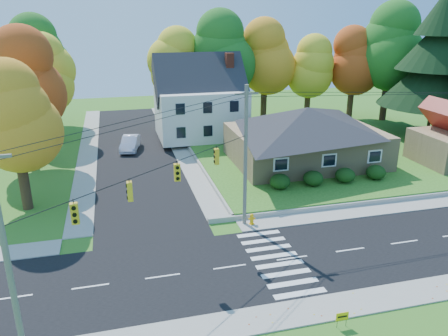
% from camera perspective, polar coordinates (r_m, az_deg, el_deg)
% --- Properties ---
extents(ground, '(120.00, 120.00, 0.00)m').
position_cam_1_polar(ground, '(27.89, 8.87, -11.58)').
color(ground, '#3D7923').
extents(road_main, '(90.00, 8.00, 0.02)m').
position_cam_1_polar(road_main, '(27.89, 8.87, -11.56)').
color(road_main, black).
rests_on(road_main, ground).
extents(road_cross, '(8.00, 44.00, 0.02)m').
position_cam_1_polar(road_cross, '(49.92, -11.60, 2.44)').
color(road_cross, black).
rests_on(road_cross, ground).
extents(sidewalk_north, '(90.00, 2.00, 0.08)m').
position_cam_1_polar(sidewalk_north, '(31.94, 5.37, -7.10)').
color(sidewalk_north, '#9C9A90').
rests_on(sidewalk_north, ground).
extents(sidewalk_south, '(90.00, 2.00, 0.08)m').
position_cam_1_polar(sidewalk_south, '(24.17, 13.69, -17.26)').
color(sidewalk_south, '#9C9A90').
rests_on(sidewalk_south, ground).
extents(lawn, '(30.00, 30.00, 0.50)m').
position_cam_1_polar(lawn, '(50.56, 13.23, 2.81)').
color(lawn, '#3D7923').
rests_on(lawn, ground).
extents(ranch_house, '(14.60, 10.60, 5.40)m').
position_cam_1_polar(ranch_house, '(43.28, 10.64, 4.37)').
color(ranch_house, tan).
rests_on(ranch_house, lawn).
extents(colonial_house, '(10.40, 8.40, 9.60)m').
position_cam_1_polar(colonial_house, '(51.71, -3.07, 8.62)').
color(colonial_house, silver).
rests_on(colonial_house, lawn).
extents(hedge_row, '(10.70, 1.70, 1.27)m').
position_cam_1_polar(hedge_row, '(38.42, 13.59, -1.11)').
color(hedge_row, '#163A10').
rests_on(hedge_row, lawn).
extents(traffic_infrastructure, '(38.10, 10.66, 10.00)m').
position_cam_1_polar(traffic_infrastructure, '(26.75, 8.02, -0.68)').
color(traffic_infrastructure, '#666059').
rests_on(traffic_infrastructure, ground).
extents(tree_lot_0, '(6.72, 6.72, 12.51)m').
position_cam_1_polar(tree_lot_0, '(56.68, -6.47, 13.28)').
color(tree_lot_0, '#3F2A19').
rests_on(tree_lot_0, lawn).
extents(tree_lot_1, '(7.84, 7.84, 14.60)m').
position_cam_1_polar(tree_lot_1, '(56.75, -0.16, 14.73)').
color(tree_lot_1, '#3F2A19').
rests_on(tree_lot_1, lawn).
extents(tree_lot_2, '(7.28, 7.28, 13.56)m').
position_cam_1_polar(tree_lot_2, '(59.51, 5.38, 14.24)').
color(tree_lot_2, '#3F2A19').
rests_on(tree_lot_2, lawn).
extents(tree_lot_3, '(6.16, 6.16, 11.47)m').
position_cam_1_polar(tree_lot_3, '(61.00, 11.11, 12.86)').
color(tree_lot_3, '#3F2A19').
rests_on(tree_lot_3, lawn).
extents(tree_lot_4, '(6.72, 6.72, 12.51)m').
position_cam_1_polar(tree_lot_4, '(62.87, 16.64, 13.21)').
color(tree_lot_4, '#3F2A19').
rests_on(tree_lot_4, lawn).
extents(tree_lot_5, '(8.40, 8.40, 15.64)m').
position_cam_1_polar(tree_lot_5, '(63.19, 20.98, 14.58)').
color(tree_lot_5, '#3F2A19').
rests_on(tree_lot_5, lawn).
extents(conifer_east_a, '(12.80, 12.80, 16.96)m').
position_cam_1_polar(conifer_east_a, '(57.53, 26.29, 12.64)').
color(conifer_east_a, '#3F2A19').
rests_on(conifer_east_a, lawn).
extents(tree_west_0, '(6.16, 6.16, 11.47)m').
position_cam_1_polar(tree_west_0, '(35.25, -25.77, 5.87)').
color(tree_west_0, '#3F2A19').
rests_on(tree_west_0, ground).
extents(tree_west_1, '(7.28, 7.28, 13.56)m').
position_cam_1_polar(tree_west_1, '(44.91, -25.05, 10.23)').
color(tree_west_1, '#3F2A19').
rests_on(tree_west_1, ground).
extents(tree_west_2, '(6.72, 6.72, 12.51)m').
position_cam_1_polar(tree_west_2, '(54.64, -22.19, 11.25)').
color(tree_west_2, '#3F2A19').
rests_on(tree_west_2, ground).
extents(tree_west_3, '(7.84, 7.84, 14.60)m').
position_cam_1_polar(tree_west_3, '(62.67, -23.34, 13.19)').
color(tree_west_3, '#3F2A19').
rests_on(tree_west_3, ground).
extents(white_car, '(2.61, 5.01, 1.57)m').
position_cam_1_polar(white_car, '(49.45, -12.15, 3.20)').
color(white_car, silver).
rests_on(white_car, road_cross).
extents(fire_hydrant, '(0.50, 0.39, 0.88)m').
position_cam_1_polar(fire_hydrant, '(31.44, 3.65, -6.73)').
color(fire_hydrant, '#F0A60A').
rests_on(fire_hydrant, ground).
extents(yard_sign, '(0.65, 0.04, 0.82)m').
position_cam_1_polar(yard_sign, '(22.79, 15.19, -18.24)').
color(yard_sign, black).
rests_on(yard_sign, ground).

